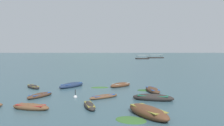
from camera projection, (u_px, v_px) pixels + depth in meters
The scene contains 19 objects.
ground_plane at pixel (124, 53), 1505.06m from camera, with size 6000.00×6000.00×0.00m, color #385660.
mountain_1 at pixel (92, 29), 2273.69m from camera, with size 1472.24×1472.24×437.70m, color slate.
mountain_2 at pixel (174, 35), 2027.92m from camera, with size 1214.83×1214.83×279.50m, color #4C5B56.
rowboat_0 at pixel (33, 87), 29.00m from camera, with size 2.80×3.13×0.44m.
rowboat_1 at pixel (104, 97), 22.60m from camera, with size 2.88×2.70×0.42m.
rowboat_2 at pixel (120, 85), 30.01m from camera, with size 3.07×3.32×0.64m.
rowboat_3 at pixel (72, 85), 29.71m from camera, with size 2.99×4.32×0.69m.
rowboat_4 at pixel (148, 112), 16.38m from camera, with size 3.27×4.52×0.81m.
rowboat_5 at pixel (40, 95), 23.12m from camera, with size 2.10×3.41×0.49m.
rowboat_6 at pixel (31, 107), 18.16m from camera, with size 3.16×1.64×0.57m.
rowboat_7 at pixel (153, 90), 26.27m from camera, with size 1.73×4.12×0.57m.
rowboat_8 at pixel (153, 98), 21.58m from camera, with size 3.82×2.02×0.71m.
rowboat_11 at pixel (89, 106), 18.83m from camera, with size 1.64×3.20×0.42m.
ferry_0 at pixel (156, 58), 164.31m from camera, with size 11.08×5.97×2.54m.
ferry_2 at pixel (142, 58), 142.01m from camera, with size 8.24×5.28×2.54m.
mooring_buoy at pixel (75, 97), 22.67m from camera, with size 0.36×0.36×0.91m.
weed_patch_0 at pixel (144, 90), 27.14m from camera, with size 1.35×1.38×0.14m, color #2D5628.
weed_patch_2 at pixel (100, 88), 29.24m from camera, with size 2.16×1.32×0.14m, color #38662D.
weed_patch_3 at pixel (131, 120), 15.31m from camera, with size 1.70×2.08×0.14m, color #38662D.
Camera 1 is at (1.16, -8.31, 4.28)m, focal length 39.24 mm.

